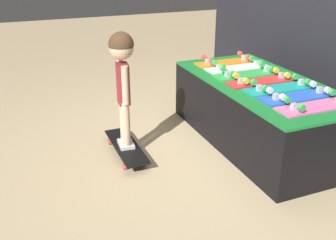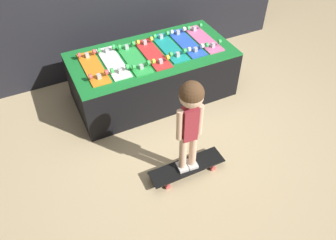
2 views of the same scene
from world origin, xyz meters
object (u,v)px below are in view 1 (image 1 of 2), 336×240
skateboard_red_on_rack (261,80)px  skateboard_blue_on_rack (298,96)px  skateboard_orange_on_rack (226,62)px  skateboard_teal_on_rack (280,87)px  skateboard_green_on_rack (247,74)px  skateboard_pink_on_rack (317,105)px  skateboard_on_floor (126,147)px  skateboard_white_on_rack (238,67)px  child (122,69)px

skateboard_red_on_rack → skateboard_blue_on_rack: 0.46m
skateboard_orange_on_rack → skateboard_teal_on_rack: 0.92m
skateboard_green_on_rack → skateboard_red_on_rack: (0.23, 0.00, 0.00)m
skateboard_orange_on_rack → skateboard_green_on_rack: size_ratio=1.00×
skateboard_pink_on_rack → skateboard_on_floor: (-0.89, -1.29, -0.54)m
skateboard_teal_on_rack → skateboard_on_floor: size_ratio=0.88×
skateboard_red_on_rack → skateboard_teal_on_rack: bearing=9.8°
skateboard_green_on_rack → skateboard_blue_on_rack: bearing=3.7°
skateboard_green_on_rack → skateboard_pink_on_rack: same height
skateboard_teal_on_rack → skateboard_pink_on_rack: (0.46, -0.00, 0.00)m
skateboard_teal_on_rack → skateboard_blue_on_rack: 0.23m
skateboard_green_on_rack → skateboard_blue_on_rack: size_ratio=1.00×
skateboard_red_on_rack → skateboard_orange_on_rack: bearing=177.8°
skateboard_white_on_rack → skateboard_red_on_rack: same height
skateboard_blue_on_rack → skateboard_pink_on_rack: 0.23m
child → skateboard_white_on_rack: bearing=106.1°
skateboard_red_on_rack → skateboard_pink_on_rack: size_ratio=1.00×
skateboard_blue_on_rack → child: (-0.66, -1.29, 0.19)m
skateboard_white_on_rack → skateboard_red_on_rack: 0.46m
skateboard_green_on_rack → skateboard_pink_on_rack: bearing=2.4°
skateboard_orange_on_rack → skateboard_white_on_rack: same height
skateboard_green_on_rack → child: size_ratio=0.65×
skateboard_white_on_rack → skateboard_red_on_rack: bearing=-3.7°
skateboard_teal_on_rack → child: 1.37m
skateboard_red_on_rack → skateboard_on_floor: bearing=-99.3°
skateboard_orange_on_rack → skateboard_red_on_rack: size_ratio=1.00×
skateboard_orange_on_rack → skateboard_on_floor: skateboard_orange_on_rack is taller
skateboard_teal_on_rack → skateboard_on_floor: bearing=-108.6°
skateboard_white_on_rack → skateboard_green_on_rack: size_ratio=1.00×
skateboard_white_on_rack → skateboard_pink_on_rack: same height
skateboard_white_on_rack → skateboard_pink_on_rack: (1.15, 0.01, 0.00)m
skateboard_orange_on_rack → skateboard_teal_on_rack: (0.92, 0.01, 0.00)m
skateboard_white_on_rack → skateboard_red_on_rack: size_ratio=1.00×
skateboard_green_on_rack → skateboard_pink_on_rack: size_ratio=1.00×
skateboard_orange_on_rack → skateboard_green_on_rack: bearing=-3.6°
skateboard_white_on_rack → skateboard_on_floor: 1.41m
skateboard_pink_on_rack → skateboard_on_floor: 1.66m
skateboard_teal_on_rack → skateboard_blue_on_rack: (0.23, 0.00, 0.00)m
skateboard_white_on_rack → skateboard_blue_on_rack: 0.92m
skateboard_teal_on_rack → child: bearing=-108.6°
skateboard_orange_on_rack → skateboard_green_on_rack: 0.46m
skateboard_green_on_rack → skateboard_on_floor: (0.03, -1.25, -0.54)m
skateboard_green_on_rack → skateboard_teal_on_rack: (0.46, 0.04, 0.00)m
skateboard_teal_on_rack → skateboard_green_on_rack: bearing=-174.7°
skateboard_on_floor → skateboard_pink_on_rack: bearing=55.2°
skateboard_blue_on_rack → skateboard_on_floor: skateboard_blue_on_rack is taller
skateboard_red_on_rack → skateboard_teal_on_rack: size_ratio=1.00×
skateboard_on_floor → child: 0.73m
skateboard_pink_on_rack → skateboard_on_floor: skateboard_pink_on_rack is taller
skateboard_orange_on_rack → child: (0.49, -1.28, 0.19)m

